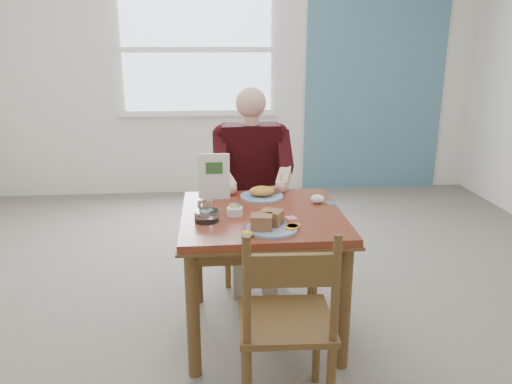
{
  "coord_description": "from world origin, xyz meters",
  "views": [
    {
      "loc": [
        -0.28,
        -2.64,
        1.67
      ],
      "look_at": [
        -0.03,
        0.0,
        0.87
      ],
      "focal_mm": 35.0,
      "sensor_mm": 36.0,
      "label": 1
    }
  ],
  "objects": [
    {
      "name": "chair_far",
      "position": [
        0.0,
        0.8,
        0.48
      ],
      "size": [
        0.42,
        0.42,
        0.95
      ],
      "color": "brown",
      "rests_on": "ground"
    },
    {
      "name": "diner",
      "position": [
        0.0,
        0.71,
        0.81
      ],
      "size": [
        0.53,
        0.56,
        1.39
      ],
      "color": "gray",
      "rests_on": "chair_far"
    },
    {
      "name": "caddy",
      "position": [
        -0.15,
        -0.03,
        0.77
      ],
      "size": [
        0.11,
        0.11,
        0.07
      ],
      "color": "white",
      "rests_on": "table"
    },
    {
      "name": "shakers",
      "position": [
        -0.32,
        0.01,
        0.79
      ],
      "size": [
        0.09,
        0.05,
        0.09
      ],
      "color": "white",
      "rests_on": "table"
    },
    {
      "name": "chair_near",
      "position": [
        0.04,
        -0.72,
        0.48
      ],
      "size": [
        0.44,
        0.44,
        0.95
      ],
      "color": "brown",
      "rests_on": "ground"
    },
    {
      "name": "napkin",
      "position": [
        0.35,
        0.15,
        0.78
      ],
      "size": [
        0.1,
        0.09,
        0.05
      ],
      "primitive_type": "ellipsoid",
      "rotation": [
        0.0,
        0.0,
        -0.39
      ],
      "color": "white",
      "rests_on": "table"
    },
    {
      "name": "near_plate",
      "position": [
        0.01,
        -0.26,
        0.78
      ],
      "size": [
        0.33,
        0.33,
        0.09
      ],
      "color": "white",
      "rests_on": "table"
    },
    {
      "name": "creamer",
      "position": [
        -0.31,
        -0.11,
        0.78
      ],
      "size": [
        0.14,
        0.14,
        0.06
      ],
      "color": "white",
      "rests_on": "table"
    },
    {
      "name": "menu",
      "position": [
        -0.26,
        0.29,
        0.89
      ],
      "size": [
        0.19,
        0.02,
        0.28
      ],
      "color": "white",
      "rests_on": "table"
    },
    {
      "name": "floor",
      "position": [
        0.0,
        0.0,
        0.0
      ],
      "size": [
        6.0,
        6.0,
        0.0
      ],
      "primitive_type": "plane",
      "color": "#62594F",
      "rests_on": "ground"
    },
    {
      "name": "wall_back",
      "position": [
        0.0,
        3.0,
        1.4
      ],
      "size": [
        5.5,
        0.0,
        5.5
      ],
      "primitive_type": "plane",
      "rotation": [
        1.57,
        0.0,
        0.0
      ],
      "color": "silver",
      "rests_on": "ground"
    },
    {
      "name": "metal_dish",
      "position": [
        0.43,
        0.12,
        0.75
      ],
      "size": [
        0.08,
        0.08,
        0.01
      ],
      "primitive_type": "cylinder",
      "rotation": [
        0.0,
        0.0,
        0.01
      ],
      "color": "silver",
      "rests_on": "table"
    },
    {
      "name": "window",
      "position": [
        -0.4,
        2.97,
        1.6
      ],
      "size": [
        1.72,
        0.04,
        1.42
      ],
      "color": "white",
      "rests_on": "wall_back"
    },
    {
      "name": "lemon_wedge",
      "position": [
        -0.11,
        -0.36,
        0.77
      ],
      "size": [
        0.06,
        0.05,
        0.03
      ],
      "primitive_type": "ellipsoid",
      "rotation": [
        0.0,
        0.0,
        -0.06
      ],
      "color": "yellow",
      "rests_on": "table"
    },
    {
      "name": "accent_panel",
      "position": [
        1.6,
        2.98,
        1.4
      ],
      "size": [
        1.6,
        0.02,
        2.8
      ],
      "primitive_type": "cube",
      "color": "slate",
      "rests_on": "ground"
    },
    {
      "name": "table",
      "position": [
        0.0,
        0.0,
        0.64
      ],
      "size": [
        0.92,
        0.92,
        0.75
      ],
      "color": "maroon",
      "rests_on": "ground"
    },
    {
      "name": "far_plate",
      "position": [
        0.03,
        0.29,
        0.78
      ],
      "size": [
        0.33,
        0.33,
        0.07
      ],
      "color": "white",
      "rests_on": "table"
    }
  ]
}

